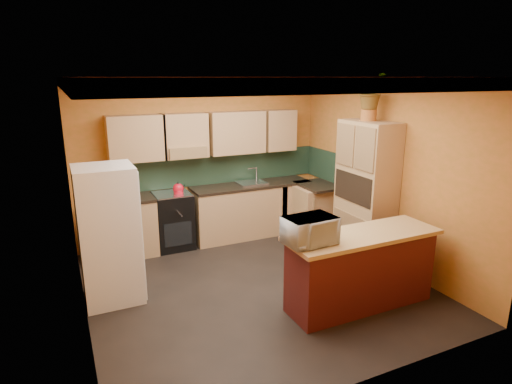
# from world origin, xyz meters

# --- Properties ---
(room_shell) EXTENTS (4.24, 4.24, 2.72)m
(room_shell) POSITION_xyz_m (0.02, 0.28, 2.09)
(room_shell) COLOR black
(room_shell) RESTS_ON ground
(base_cabinets_back) EXTENTS (3.65, 0.60, 0.88)m
(base_cabinets_back) POSITION_xyz_m (-0.01, 1.80, 0.44)
(base_cabinets_back) COLOR tan
(base_cabinets_back) RESTS_ON ground
(countertop_back) EXTENTS (3.65, 0.62, 0.04)m
(countertop_back) POSITION_xyz_m (-0.01, 1.80, 0.90)
(countertop_back) COLOR black
(countertop_back) RESTS_ON base_cabinets_back
(stove) EXTENTS (0.58, 0.58, 0.91)m
(stove) POSITION_xyz_m (-0.63, 1.80, 0.46)
(stove) COLOR black
(stove) RESTS_ON ground
(kettle) EXTENTS (0.17, 0.17, 0.18)m
(kettle) POSITION_xyz_m (-0.53, 1.75, 1.00)
(kettle) COLOR red
(kettle) RESTS_ON stove
(sink) EXTENTS (0.48, 0.40, 0.03)m
(sink) POSITION_xyz_m (0.77, 1.80, 0.94)
(sink) COLOR silver
(sink) RESTS_ON countertop_back
(base_cabinets_right) EXTENTS (0.60, 0.80, 0.88)m
(base_cabinets_right) POSITION_xyz_m (1.80, 1.28, 0.44)
(base_cabinets_right) COLOR tan
(base_cabinets_right) RESTS_ON ground
(countertop_right) EXTENTS (0.62, 0.80, 0.04)m
(countertop_right) POSITION_xyz_m (1.80, 1.28, 0.90)
(countertop_right) COLOR black
(countertop_right) RESTS_ON base_cabinets_right
(fridge) EXTENTS (0.68, 0.66, 1.70)m
(fridge) POSITION_xyz_m (-1.75, 0.47, 0.85)
(fridge) COLOR white
(fridge) RESTS_ON ground
(pantry) EXTENTS (0.48, 0.90, 2.10)m
(pantry) POSITION_xyz_m (1.85, 0.11, 1.05)
(pantry) COLOR tan
(pantry) RESTS_ON ground
(fern_pot) EXTENTS (0.22, 0.22, 0.16)m
(fern_pot) POSITION_xyz_m (1.85, 0.16, 2.18)
(fern_pot) COLOR #AD6229
(fern_pot) RESTS_ON pantry
(fern) EXTENTS (0.57, 0.54, 0.49)m
(fern) POSITION_xyz_m (1.85, 0.16, 2.51)
(fern) COLOR tan
(fern) RESTS_ON fern_pot
(breakfast_bar) EXTENTS (1.80, 0.55, 0.88)m
(breakfast_bar) POSITION_xyz_m (0.94, -0.98, 0.44)
(breakfast_bar) COLOR #541314
(breakfast_bar) RESTS_ON ground
(bar_top) EXTENTS (1.90, 0.65, 0.05)m
(bar_top) POSITION_xyz_m (0.94, -0.98, 0.91)
(bar_top) COLOR tan
(bar_top) RESTS_ON breakfast_bar
(microwave) EXTENTS (0.58, 0.41, 0.31)m
(microwave) POSITION_xyz_m (0.20, -0.98, 1.08)
(microwave) COLOR white
(microwave) RESTS_ON bar_top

